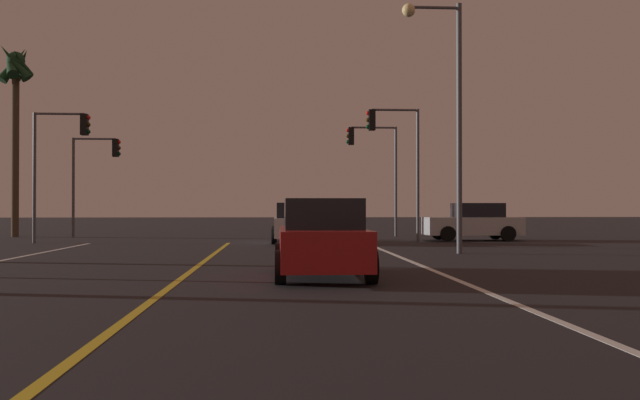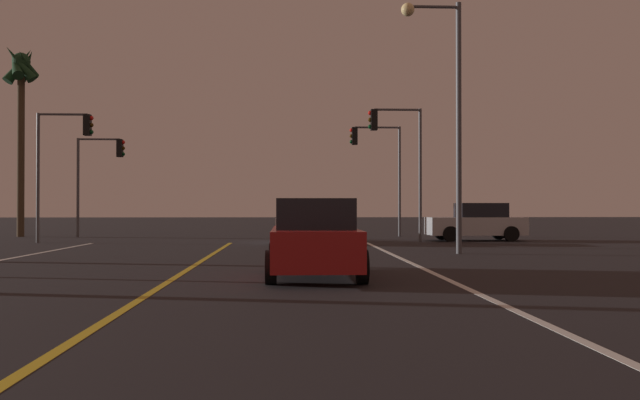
# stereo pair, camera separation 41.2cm
# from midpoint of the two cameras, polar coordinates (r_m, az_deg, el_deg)

# --- Properties ---
(lane_edge_right) EXTENTS (0.16, 34.94, 0.01)m
(lane_edge_right) POSITION_cam_midpoint_polar(r_m,az_deg,el_deg) (12.02, 14.61, -7.83)
(lane_edge_right) COLOR silver
(lane_edge_right) RESTS_ON ground
(lane_center_divider) EXTENTS (0.16, 34.94, 0.01)m
(lane_center_divider) POSITION_cam_midpoint_polar(r_m,az_deg,el_deg) (11.70, -13.78, -8.04)
(lane_center_divider) COLOR gold
(lane_center_divider) RESTS_ON ground
(car_crossing_side) EXTENTS (4.30, 2.02, 1.70)m
(car_crossing_side) POSITION_cam_midpoint_polar(r_m,az_deg,el_deg) (31.57, 13.36, -1.84)
(car_crossing_side) COLOR black
(car_crossing_side) RESTS_ON ground
(car_lead_same_lane) EXTENTS (2.02, 4.30, 1.70)m
(car_lead_same_lane) POSITION_cam_midpoint_polar(r_m,az_deg,el_deg) (14.70, 0.32, -3.33)
(car_lead_same_lane) COLOR black
(car_lead_same_lane) RESTS_ON ground
(car_ahead_far) EXTENTS (2.02, 4.30, 1.70)m
(car_ahead_far) POSITION_cam_midpoint_polar(r_m,az_deg,el_deg) (29.09, -1.51, -1.97)
(car_ahead_far) COLOR black
(car_ahead_far) RESTS_ON ground
(traffic_light_near_right) EXTENTS (2.36, 0.36, 5.81)m
(traffic_light_near_right) POSITION_cam_midpoint_polar(r_m,az_deg,el_deg) (29.89, 6.84, 4.65)
(traffic_light_near_right) COLOR #4C4C51
(traffic_light_near_right) RESTS_ON ground
(traffic_light_near_left) EXTENTS (2.39, 0.36, 5.52)m
(traffic_light_near_left) POSITION_cam_midpoint_polar(r_m,az_deg,el_deg) (30.91, -20.32, 4.14)
(traffic_light_near_left) COLOR #4C4C51
(traffic_light_near_left) RESTS_ON ground
(traffic_light_far_right) EXTENTS (2.66, 0.36, 5.68)m
(traffic_light_far_right) POSITION_cam_midpoint_polar(r_m,az_deg,el_deg) (35.28, 5.09, 3.73)
(traffic_light_far_right) COLOR #4C4C51
(traffic_light_far_right) RESTS_ON ground
(traffic_light_far_left) EXTENTS (2.42, 0.36, 5.01)m
(traffic_light_far_left) POSITION_cam_midpoint_polar(r_m,az_deg,el_deg) (36.14, -17.59, 2.90)
(traffic_light_far_left) COLOR #4C4C51
(traffic_light_far_left) RESTS_ON ground
(street_lamp_right_far) EXTENTS (1.98, 0.44, 8.20)m
(street_lamp_right_far) POSITION_cam_midpoint_polar(r_m,az_deg,el_deg) (22.81, 11.01, 8.63)
(street_lamp_right_far) COLOR #4C4C51
(street_lamp_right_far) RESTS_ON ground
(palm_tree_left_far) EXTENTS (1.93, 2.10, 9.88)m
(palm_tree_left_far) POSITION_cam_midpoint_polar(r_m,az_deg,el_deg) (38.36, -23.50, 8.91)
(palm_tree_left_far) COLOR #473826
(palm_tree_left_far) RESTS_ON ground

